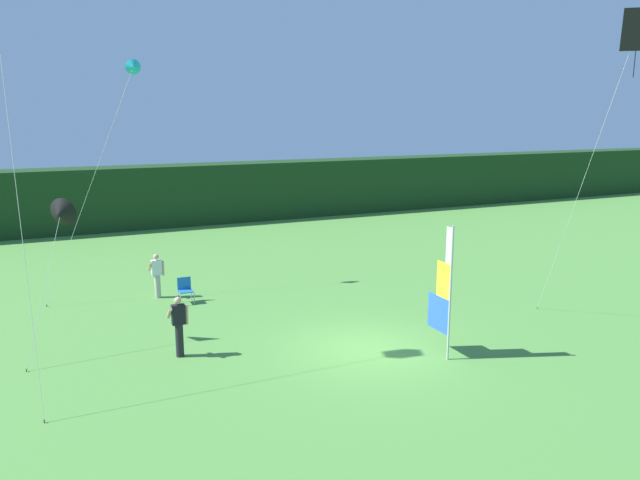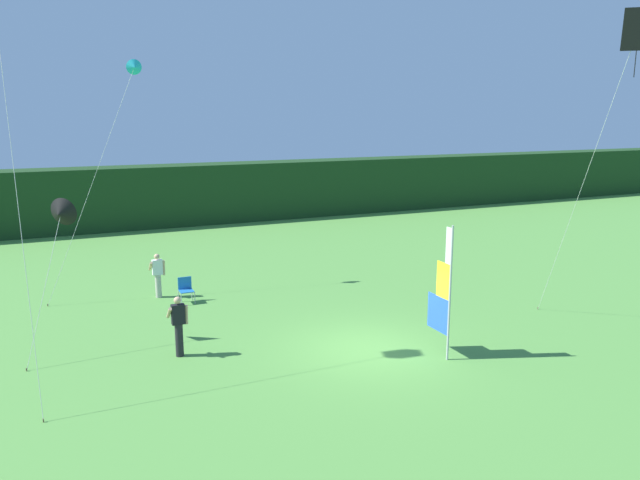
% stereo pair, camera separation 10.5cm
% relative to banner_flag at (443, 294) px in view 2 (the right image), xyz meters
% --- Properties ---
extents(ground_plane, '(120.00, 120.00, 0.00)m').
position_rel_banner_flag_xyz_m(ground_plane, '(-1.66, 1.34, -1.80)').
color(ground_plane, '#518E3D').
extents(distant_treeline, '(80.00, 2.40, 3.55)m').
position_rel_banner_flag_xyz_m(distant_treeline, '(-1.66, 23.64, -0.02)').
color(distant_treeline, '#193819').
rests_on(distant_treeline, ground).
extents(banner_flag, '(0.06, 1.03, 3.75)m').
position_rel_banner_flag_xyz_m(banner_flag, '(0.00, 0.00, 0.00)').
color(banner_flag, '#B7B7BC').
rests_on(banner_flag, ground).
extents(person_near_banner, '(0.55, 0.48, 1.63)m').
position_rel_banner_flag_xyz_m(person_near_banner, '(-6.22, 8.86, -0.93)').
color(person_near_banner, '#B7B2A3').
rests_on(person_near_banner, ground).
extents(person_mid_field, '(0.55, 0.48, 1.72)m').
position_rel_banner_flag_xyz_m(person_mid_field, '(-6.65, 2.96, -0.88)').
color(person_mid_field, black).
rests_on(person_mid_field, ground).
extents(folding_chair, '(0.51, 0.51, 0.89)m').
position_rel_banner_flag_xyz_m(folding_chair, '(-5.43, 7.88, -1.28)').
color(folding_chair, '#BCBCC1').
rests_on(folding_chair, ground).
extents(kite_black_delta_1, '(1.66, 2.13, 4.30)m').
position_rel_banner_flag_xyz_m(kite_black_delta_1, '(-9.36, 5.25, 2.06)').
color(kite_black_delta_1, brown).
rests_on(kite_black_delta_1, ground).
extents(kite_cyan_delta_2, '(3.86, 1.26, 8.53)m').
position_rel_banner_flag_xyz_m(kite_cyan_delta_2, '(-6.44, 10.44, 6.35)').
color(kite_cyan_delta_2, brown).
rests_on(kite_cyan_delta_2, ground).
extents(kite_black_diamond_3, '(0.74, 3.47, 9.41)m').
position_rel_banner_flag_xyz_m(kite_black_diamond_3, '(5.26, -0.88, 6.70)').
color(kite_black_diamond_3, brown).
rests_on(kite_black_diamond_3, ground).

